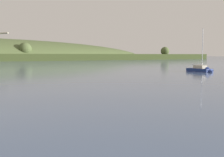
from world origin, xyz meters
TOP-DOWN VIEW (x-y plane):
  - sailboat_far_left at (43.73, 66.29)m, footprint 2.64×8.29m

SIDE VIEW (x-z plane):
  - sailboat_far_left at x=43.73m, z-range -5.81..6.54m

